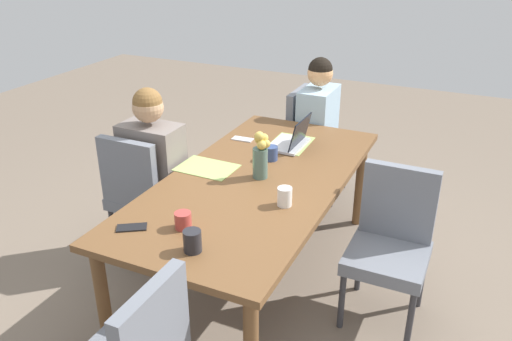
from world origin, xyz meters
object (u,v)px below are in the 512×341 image
Objects in this scene: flower_vase at (261,155)px; laptop_head_right_left_mid at (292,141)px; phone_black at (132,227)px; person_head_right_left_mid at (317,138)px; coffee_mug_near_right at (271,153)px; dining_table at (256,188)px; person_far_left_near at (155,184)px; phone_silver at (243,139)px; coffee_mug_centre_right at (285,197)px; coffee_mug_near_left at (192,241)px; chair_head_right_left_mid at (310,138)px; chair_near_right_near at (391,238)px; chair_far_left_near at (142,190)px; coffee_mug_centre_left at (183,220)px.

flower_vase reaches higher than laptop_head_right_left_mid.
laptop_head_right_left_mid is 2.13× the size of phone_black.
coffee_mug_near_right is (-0.97, -0.01, 0.25)m from person_head_right_left_mid.
flower_vase reaches higher than dining_table.
person_far_left_near is 0.82m from coffee_mug_near_right.
phone_silver is at bearing 94.15° from laptop_head_right_left_mid.
coffee_mug_near_left is at bearing 159.42° from coffee_mug_centre_right.
phone_silver is at bearing 16.83° from coffee_mug_near_left.
chair_near_right_near is at bearing -143.69° from chair_head_right_left_mid.
laptop_head_right_left_mid is 1.39m from coffee_mug_near_left.
coffee_mug_centre_right is (-0.17, -1.10, 0.28)m from chair_far_left_near.
coffee_mug_near_right is at bearing -65.47° from chair_far_left_near.
chair_head_right_left_mid is 0.86m from phone_silver.
flower_vase reaches higher than coffee_mug_centre_left.
phone_silver is at bearing -37.78° from chair_far_left_near.
chair_near_right_near is 1.30m from phone_silver.
dining_table is at bearing 4.21° from coffee_mug_near_left.
phone_silver is (-0.79, 0.24, 0.23)m from chair_head_right_left_mid.
phone_silver is (0.53, 0.35, 0.07)m from dining_table.
flower_vase is 1.97× the size of phone_black.
person_far_left_near is (0.07, -0.06, 0.03)m from chair_far_left_near.
chair_far_left_near is 6.00× the size of phone_silver.
chair_far_left_near is 1.00× the size of chair_near_right_near.
person_far_left_near is 3.73× the size of laptop_head_right_left_mid.
flower_vase is 0.54m from laptop_head_right_left_mid.
coffee_mug_near_right is (-0.27, 0.04, 0.00)m from laptop_head_right_left_mid.
chair_head_right_left_mid is at bearing 0.56° from coffee_mug_centre_left.
coffee_mug_near_right reaches higher than dining_table.
phone_black is (-0.11, 0.23, -0.04)m from coffee_mug_centre_left.
person_head_right_left_mid is 13.77× the size of coffee_mug_centre_left.
dining_table is 0.57m from laptop_head_right_left_mid.
laptop_head_right_left_mid is at bearing -176.21° from person_head_right_left_mid.
coffee_mug_centre_right is at bearing 126.85° from phone_silver.
coffee_mug_near_left reaches higher than coffee_mug_centre_left.
coffee_mug_centre_left is at bearing 176.23° from coffee_mug_near_right.
person_head_right_left_mid is 0.75m from laptop_head_right_left_mid.
person_head_right_left_mid is at bearing 1.55° from dining_table.
chair_head_right_left_mid is 1.63m from coffee_mug_centre_right.
chair_far_left_near is 0.91m from coffee_mug_near_right.
person_far_left_near is at bearing 111.38° from coffee_mug_near_right.
person_head_right_left_mid is 7.97× the size of phone_black.
coffee_mug_near_left is at bearing -136.30° from coffee_mug_centre_left.
coffee_mug_near_right is 0.88× the size of coffee_mug_centre_right.
coffee_mug_near_right is at bearing 4.45° from coffee_mug_near_left.
phone_black is at bearing 83.42° from coffee_mug_near_left.
chair_near_right_near is 8.30× the size of coffee_mug_near_left.
phone_black is at bearing 171.92° from person_head_right_left_mid.
coffee_mug_near_right reaches higher than phone_silver.
laptop_head_right_left_mid reaches higher than coffee_mug_near_left.
coffee_mug_near_right is 1.12m from phone_black.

